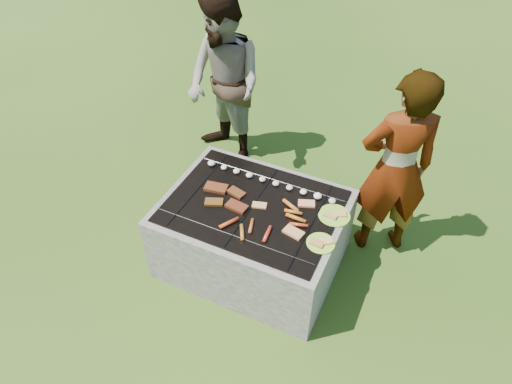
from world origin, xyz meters
TOP-DOWN VIEW (x-y plane):
  - lawn at (0.00, 0.00)m, footprint 60.00×60.00m
  - fire_pit at (0.00, 0.00)m, footprint 1.30×1.00m
  - mushrooms at (0.01, 0.27)m, footprint 1.06×0.06m
  - pork_slabs at (-0.22, -0.01)m, footprint 0.40×0.27m
  - sausages at (0.18, -0.10)m, footprint 0.56×0.49m
  - bread_on_grate at (0.29, -0.00)m, footprint 0.45×0.41m
  - plate_far at (0.56, 0.15)m, footprint 0.29×0.29m
  - plate_near at (0.56, -0.13)m, footprint 0.25×0.25m
  - cook at (0.85, 0.62)m, footprint 0.69×0.61m
  - bystander at (-0.82, 1.11)m, footprint 0.99×0.91m

SIDE VIEW (x-z plane):
  - lawn at x=0.00m, z-range 0.00..0.00m
  - fire_pit at x=0.00m, z-range -0.03..0.59m
  - plate_near at x=0.56m, z-range 0.60..0.62m
  - plate_far at x=0.56m, z-range 0.60..0.63m
  - bread_on_grate at x=0.29m, z-range 0.61..0.63m
  - pork_slabs at x=-0.22m, z-range 0.61..0.64m
  - sausages at x=0.18m, z-range 0.61..0.64m
  - mushrooms at x=0.01m, z-range 0.61..0.65m
  - cook at x=0.85m, z-range 0.00..1.58m
  - bystander at x=-0.82m, z-range 0.00..1.64m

